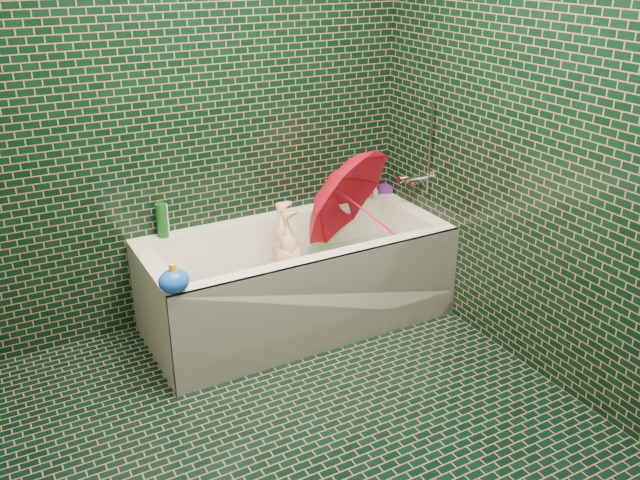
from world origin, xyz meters
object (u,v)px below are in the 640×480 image
bathtub (298,289)px  rubber_duck (351,193)px  umbrella (363,209)px  child (293,273)px  bath_toy (174,281)px

bathtub → rubber_duck: bearing=31.9°
umbrella → rubber_duck: bearing=51.8°
bathtub → child: size_ratio=2.11×
bathtub → rubber_duck: (0.55, 0.34, 0.38)m
bathtub → child: bearing=131.5°
child → bath_toy: size_ratio=4.40×
bathtub → umbrella: 0.59m
umbrella → bath_toy: umbrella is taller
child → rubber_duck: bearing=135.7°
rubber_duck → bath_toy: 1.51m
bath_toy → umbrella: bearing=39.4°
rubber_duck → bath_toy: size_ratio=0.70×
rubber_duck → bathtub: bearing=-168.0°
bathtub → child: bathtub is taller
child → umbrella: umbrella is taller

